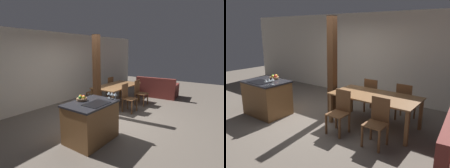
# 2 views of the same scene
# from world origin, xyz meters

# --- Properties ---
(ground_plane) EXTENTS (16.00, 16.00, 0.00)m
(ground_plane) POSITION_xyz_m (0.00, 0.00, 0.00)
(ground_plane) COLOR #665B51
(wall_back) EXTENTS (11.20, 0.08, 2.70)m
(wall_back) POSITION_xyz_m (0.00, 2.53, 1.35)
(wall_back) COLOR silver
(wall_back) RESTS_ON ground_plane
(kitchen_island) EXTENTS (1.13, 0.84, 0.91)m
(kitchen_island) POSITION_xyz_m (-1.21, -0.49, 0.45)
(kitchen_island) COLOR brown
(kitchen_island) RESTS_ON ground_plane
(fruit_bowl) EXTENTS (0.24, 0.24, 0.12)m
(fruit_bowl) POSITION_xyz_m (-1.21, -0.22, 0.95)
(fruit_bowl) COLOR #99704C
(fruit_bowl) RESTS_ON kitchen_island
(wine_glass_near) EXTENTS (0.08, 0.08, 0.17)m
(wine_glass_near) POSITION_xyz_m (-0.72, -0.83, 1.03)
(wine_glass_near) COLOR silver
(wine_glass_near) RESTS_ON kitchen_island
(wine_glass_middle) EXTENTS (0.08, 0.08, 0.17)m
(wine_glass_middle) POSITION_xyz_m (-0.72, -0.73, 1.03)
(wine_glass_middle) COLOR silver
(wine_glass_middle) RESTS_ON kitchen_island
(wine_glass_far) EXTENTS (0.08, 0.08, 0.17)m
(wine_glass_far) POSITION_xyz_m (-0.72, -0.64, 1.03)
(wine_glass_far) COLOR silver
(wine_glass_far) RESTS_ON kitchen_island
(dining_table) EXTENTS (1.97, 1.01, 0.74)m
(dining_table) POSITION_xyz_m (1.40, 0.53, 0.66)
(dining_table) COLOR brown
(dining_table) RESTS_ON ground_plane
(dining_chair_near_left) EXTENTS (0.40, 0.40, 0.93)m
(dining_chair_near_left) POSITION_xyz_m (0.95, -0.20, 0.49)
(dining_chair_near_left) COLOR brown
(dining_chair_near_left) RESTS_ON ground_plane
(dining_chair_near_right) EXTENTS (0.40, 0.40, 0.93)m
(dining_chair_near_right) POSITION_xyz_m (1.84, -0.20, 0.49)
(dining_chair_near_right) COLOR brown
(dining_chair_near_right) RESTS_ON ground_plane
(dining_chair_far_left) EXTENTS (0.40, 0.40, 0.93)m
(dining_chair_far_left) POSITION_xyz_m (0.95, 1.25, 0.49)
(dining_chair_far_left) COLOR brown
(dining_chair_far_left) RESTS_ON ground_plane
(dining_chair_far_right) EXTENTS (0.40, 0.40, 0.93)m
(dining_chair_far_right) POSITION_xyz_m (1.84, 1.25, 0.49)
(dining_chair_far_right) COLOR brown
(dining_chair_far_right) RESTS_ON ground_plane
(timber_post) EXTENTS (0.18, 0.18, 2.51)m
(timber_post) POSITION_xyz_m (0.19, 0.50, 1.25)
(timber_post) COLOR #4C2D19
(timber_post) RESTS_ON ground_plane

